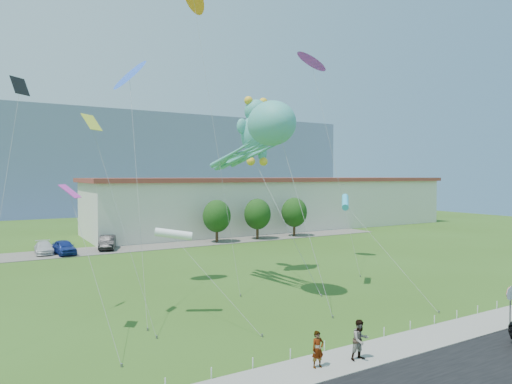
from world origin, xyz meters
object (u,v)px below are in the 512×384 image
stop_sign (510,298)px  octopus_kite (261,136)px  pedestrian_left (318,349)px  warehouse (279,203)px  parked_car_black (107,242)px  teddy_bear_kite (256,129)px  pedestrian_right (360,340)px  parked_car_white (44,248)px  parked_car_blue (64,247)px

stop_sign → octopus_kite: size_ratio=0.18×
stop_sign → octopus_kite: bearing=120.8°
pedestrian_left → warehouse: bearing=64.5°
parked_car_black → teddy_bear_kite: 24.73m
parked_car_black → teddy_bear_kite: size_ratio=0.31×
parked_car_black → octopus_kite: 28.82m
parked_car_black → pedestrian_right: bearing=-69.0°
stop_sign → parked_car_white: stop_sign is taller
octopus_kite → teddy_bear_kite: bearing=62.8°
warehouse → octopus_kite: 43.25m
teddy_bear_kite → warehouse: bearing=53.7°
octopus_kite → pedestrian_left: bearing=-109.6°
parked_car_blue → pedestrian_left: bearing=-88.7°
warehouse → parked_car_blue: size_ratio=13.68×
stop_sign → pedestrian_right: bearing=173.7°
pedestrian_right → parked_car_blue: pedestrian_right is taller
pedestrian_right → pedestrian_left: bearing=175.9°
parked_car_black → teddy_bear_kite: (8.01, -20.32, 11.60)m
stop_sign → teddy_bear_kite: 22.53m
parked_car_blue → pedestrian_right: bearing=-85.5°
parked_car_white → parked_car_blue: parked_car_blue is taller
pedestrian_right → octopus_kite: octopus_kite is taller
parked_car_black → warehouse: bearing=33.0°
teddy_bear_kite → parked_car_black: bearing=111.5°
stop_sign → parked_car_black: stop_sign is taller
pedestrian_left → parked_car_blue: 37.40m
parked_car_blue → parked_car_black: (4.81, 1.25, 0.02)m
parked_car_white → parked_car_black: parked_car_black is taller
parked_car_blue → teddy_bear_kite: teddy_bear_kite is taller
stop_sign → octopus_kite: octopus_kite is taller
pedestrian_left → pedestrian_right: bearing=-1.8°
teddy_bear_kite → parked_car_white: bearing=125.5°
warehouse → stop_sign: 51.00m
pedestrian_right → parked_car_black: 38.64m
parked_car_white → parked_car_blue: size_ratio=0.99×
pedestrian_left → octopus_kite: octopus_kite is taller
warehouse → parked_car_white: (-35.92, -8.32, -3.42)m
warehouse → stop_sign: (-16.50, -48.21, -2.26)m
parked_car_white → parked_car_black: (6.66, -0.26, 0.14)m
parked_car_black → octopus_kite: size_ratio=0.35×
parked_car_blue → octopus_kite: octopus_kite is taller
parked_car_black → octopus_kite: bearing=-62.9°
stop_sign → parked_car_blue: size_ratio=0.56×
parked_car_white → stop_sign: bearing=-62.4°
pedestrian_left → parked_car_black: pedestrian_left is taller
pedestrian_left → parked_car_white: pedestrian_left is taller
parked_car_blue → stop_sign: bearing=-72.6°
stop_sign → parked_car_white: 44.38m
pedestrian_right → parked_car_white: bearing=107.4°
parked_car_blue → octopus_kite: 28.93m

